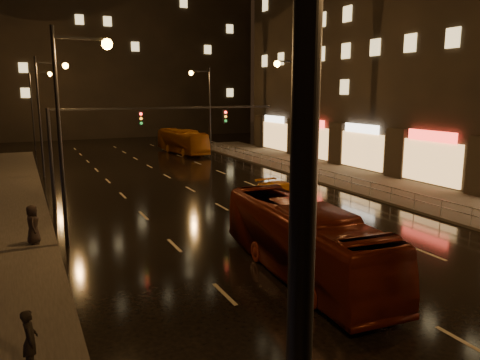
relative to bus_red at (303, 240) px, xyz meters
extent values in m
plane|color=black|center=(1.50, 15.65, -1.44)|extent=(140.00, 140.00, 0.00)
cube|color=#38332D|center=(15.00, 10.65, -1.37)|extent=(7.00, 70.00, 0.15)
cube|color=black|center=(27.50, 15.65, 13.56)|extent=(18.00, 50.00, 30.00)
cube|color=black|center=(5.50, 67.65, 16.56)|extent=(44.00, 16.00, 36.00)
cylinder|color=black|center=(-8.10, 15.65, 1.66)|extent=(0.22, 0.22, 6.20)
cube|color=black|center=(-0.50, 15.65, 4.66)|extent=(15.20, 0.14, 0.14)
cube|color=black|center=(-2.50, 15.65, 4.01)|extent=(0.32, 0.18, 0.95)
cube|color=black|center=(3.50, 15.65, 4.01)|extent=(0.32, 0.18, 0.95)
sphere|color=#FF1E19|center=(-2.50, 15.53, 4.31)|extent=(0.18, 0.18, 0.18)
cylinder|color=#99999E|center=(11.70, 39.65, -0.79)|extent=(0.04, 0.04, 1.00)
cube|color=#99999E|center=(11.70, 13.65, -0.34)|extent=(0.05, 56.00, 0.05)
cube|color=#99999E|center=(11.70, 13.65, -0.74)|extent=(0.05, 56.00, 0.05)
imported|color=#631A0E|center=(0.00, 0.00, 0.00)|extent=(3.16, 10.50, 2.88)
imported|color=#8D490E|center=(7.58, 37.77, -0.05)|extent=(3.30, 10.17, 2.78)
imported|color=#D85D14|center=(2.00, 7.65, -0.82)|extent=(1.48, 3.63, 1.23)
imported|color=orange|center=(5.50, 10.84, -0.77)|extent=(2.15, 4.72, 1.34)
imported|color=black|center=(-9.90, -2.68, -0.48)|extent=(0.39, 0.59, 1.62)
imported|color=black|center=(-9.50, 8.31, -0.37)|extent=(0.66, 0.95, 1.85)
camera|label=1|loc=(-9.73, -14.84, 5.73)|focal=35.00mm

